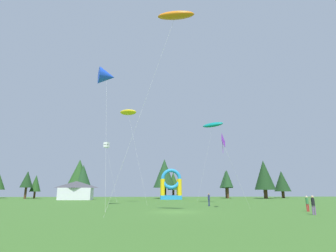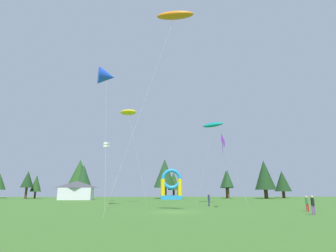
# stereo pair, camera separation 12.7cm
# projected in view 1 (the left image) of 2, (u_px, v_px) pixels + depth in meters

# --- Properties ---
(ground_plane) EXTENTS (120.00, 120.00, 0.00)m
(ground_plane) POSITION_uv_depth(u_px,v_px,m) (176.00, 212.00, 25.69)
(ground_plane) COLOR #3D6B28
(kite_yellow_parafoil) EXTENTS (5.36, 4.27, 15.47)m
(kite_yellow_parafoil) POSITION_uv_depth(u_px,v_px,m) (128.00, 112.00, 43.64)
(kite_yellow_parafoil) COLOR yellow
(kite_yellow_parafoil) RESTS_ON ground_plane
(kite_white_box) EXTENTS (3.00, 1.66, 10.46)m
(kite_white_box) POSITION_uv_depth(u_px,v_px,m) (107.00, 145.00, 47.09)
(kite_white_box) COLOR white
(kite_white_box) RESTS_ON ground_plane
(kite_orange_parafoil) EXTENTS (7.48, 2.85, 17.88)m
(kite_orange_parafoil) POSITION_uv_depth(u_px,v_px,m) (176.00, 16.00, 23.31)
(kite_orange_parafoil) COLOR orange
(kite_orange_parafoil) RESTS_ON ground_plane
(kite_blue_delta) EXTENTS (2.98, 6.29, 17.83)m
(kite_blue_delta) POSITION_uv_depth(u_px,v_px,m) (107.00, 76.00, 34.45)
(kite_blue_delta) COLOR blue
(kite_blue_delta) RESTS_ON ground_plane
(kite_purple_diamond) EXTENTS (3.65, 1.58, 8.29)m
(kite_purple_diamond) POSITION_uv_depth(u_px,v_px,m) (222.00, 142.00, 30.63)
(kite_purple_diamond) COLOR purple
(kite_purple_diamond) RESTS_ON ground_plane
(kite_teal_parafoil) EXTENTS (4.54, 3.54, 13.20)m
(kite_teal_parafoil) POSITION_uv_depth(u_px,v_px,m) (213.00, 125.00, 43.31)
(kite_teal_parafoil) COLOR #0C7F7A
(kite_teal_parafoil) RESTS_ON ground_plane
(person_far_side) EXTENTS (0.40, 0.40, 1.65)m
(person_far_side) POSITION_uv_depth(u_px,v_px,m) (209.00, 199.00, 35.52)
(person_far_side) COLOR navy
(person_far_side) RESTS_ON ground_plane
(person_midfield) EXTENTS (0.30, 0.30, 1.54)m
(person_midfield) POSITION_uv_depth(u_px,v_px,m) (307.00, 202.00, 26.62)
(person_midfield) COLOR #B21E26
(person_midfield) RESTS_ON ground_plane
(person_near_camera) EXTENTS (0.36, 0.36, 1.64)m
(person_near_camera) POSITION_uv_depth(u_px,v_px,m) (313.00, 203.00, 22.98)
(person_near_camera) COLOR #724C8C
(person_near_camera) RESTS_ON ground_plane
(inflatable_blue_arch) EXTENTS (4.85, 3.56, 6.90)m
(inflatable_blue_arch) POSITION_uv_depth(u_px,v_px,m) (171.00, 188.00, 60.35)
(inflatable_blue_arch) COLOR #268CD8
(inflatable_blue_arch) RESTS_ON ground_plane
(festival_tent) EXTENTS (7.06, 3.04, 4.05)m
(festival_tent) POSITION_uv_depth(u_px,v_px,m) (76.00, 190.00, 57.63)
(festival_tent) COLOR silver
(festival_tent) RESTS_ON ground_plane
(tree_row_2) EXTENTS (3.03, 3.03, 6.78)m
(tree_row_2) POSITION_uv_depth(u_px,v_px,m) (27.00, 179.00, 65.63)
(tree_row_2) COLOR #4C331E
(tree_row_2) RESTS_ON ground_plane
(tree_row_3) EXTENTS (2.68, 2.68, 5.94)m
(tree_row_3) POSITION_uv_depth(u_px,v_px,m) (36.00, 183.00, 67.76)
(tree_row_3) COLOR #4C331E
(tree_row_3) RESTS_ON ground_plane
(tree_row_4) EXTENTS (6.11, 6.11, 9.85)m
(tree_row_4) POSITION_uv_depth(u_px,v_px,m) (79.00, 174.00, 67.73)
(tree_row_4) COLOR #4C331E
(tree_row_4) RESTS_ON ground_plane
(tree_row_5) EXTENTS (4.51, 4.51, 8.41)m
(tree_row_5) POSITION_uv_depth(u_px,v_px,m) (83.00, 176.00, 66.85)
(tree_row_5) COLOR #4C331E
(tree_row_5) RESTS_ON ground_plane
(tree_row_6) EXTENTS (5.54, 5.54, 9.92)m
(tree_row_6) POSITION_uv_depth(u_px,v_px,m) (164.00, 173.00, 67.37)
(tree_row_6) COLOR #4C331E
(tree_row_6) RESTS_ON ground_plane
(tree_row_7) EXTENTS (3.17, 3.17, 6.80)m
(tree_row_7) POSITION_uv_depth(u_px,v_px,m) (173.00, 181.00, 70.32)
(tree_row_7) COLOR #4C331E
(tree_row_7) RESTS_ON ground_plane
(tree_row_8) EXTENTS (2.96, 2.96, 7.23)m
(tree_row_8) POSITION_uv_depth(u_px,v_px,m) (227.00, 179.00, 68.50)
(tree_row_8) COLOR #4C331E
(tree_row_8) RESTS_ON ground_plane
(tree_row_9) EXTENTS (3.55, 3.55, 7.21)m
(tree_row_9) POSITION_uv_depth(u_px,v_px,m) (226.00, 179.00, 69.70)
(tree_row_9) COLOR #4C331E
(tree_row_9) RESTS_ON ground_plane
(tree_row_10) EXTENTS (5.18, 5.18, 9.63)m
(tree_row_10) POSITION_uv_depth(u_px,v_px,m) (264.00, 175.00, 67.35)
(tree_row_10) COLOR #4C331E
(tree_row_10) RESTS_ON ground_plane
(tree_row_11) EXTENTS (4.34, 4.34, 7.26)m
(tree_row_11) POSITION_uv_depth(u_px,v_px,m) (282.00, 181.00, 71.77)
(tree_row_11) COLOR #4C331E
(tree_row_11) RESTS_ON ground_plane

